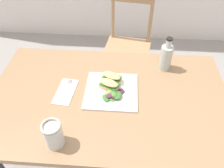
# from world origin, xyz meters

# --- Properties ---
(ground_plane) EXTENTS (9.37, 9.37, 0.00)m
(ground_plane) POSITION_xyz_m (0.00, 0.00, 0.00)
(ground_plane) COLOR gray
(dining_table) EXTENTS (1.32, 0.82, 0.74)m
(dining_table) POSITION_xyz_m (-0.08, -0.03, 0.61)
(dining_table) COLOR #997551
(dining_table) RESTS_ON ground
(chair_wooden_far) EXTENTS (0.45, 0.45, 0.87)m
(chair_wooden_far) POSITION_xyz_m (0.01, 0.87, 0.45)
(chair_wooden_far) COLOR tan
(chair_wooden_far) RESTS_ON ground
(plate_lunch) EXTENTS (0.29, 0.29, 0.01)m
(plate_lunch) POSITION_xyz_m (-0.07, 0.01, 0.74)
(plate_lunch) COLOR white
(plate_lunch) RESTS_ON dining_table
(sandwich_half_front) EXTENTS (0.12, 0.10, 0.06)m
(sandwich_half_front) POSITION_xyz_m (-0.08, 0.02, 0.78)
(sandwich_half_front) COLOR #DBB270
(sandwich_half_front) RESTS_ON plate_lunch
(sandwich_half_back) EXTENTS (0.12, 0.10, 0.06)m
(sandwich_half_back) POSITION_xyz_m (-0.07, 0.08, 0.78)
(sandwich_half_back) COLOR #DBB270
(sandwich_half_back) RESTS_ON plate_lunch
(salad_mixed_greens) EXTENTS (0.13, 0.11, 0.03)m
(salad_mixed_greens) POSITION_xyz_m (-0.06, -0.03, 0.76)
(salad_mixed_greens) COLOR #518438
(salad_mixed_greens) RESTS_ON plate_lunch
(napkin_folded) EXTENTS (0.11, 0.21, 0.00)m
(napkin_folded) POSITION_xyz_m (-0.32, -0.01, 0.74)
(napkin_folded) COLOR silver
(napkin_folded) RESTS_ON dining_table
(fork_on_napkin) EXTENTS (0.04, 0.19, 0.00)m
(fork_on_napkin) POSITION_xyz_m (-0.32, 0.01, 0.75)
(fork_on_napkin) COLOR silver
(fork_on_napkin) RESTS_ON napkin_folded
(bottle_cold_brew) EXTENTS (0.07, 0.07, 0.22)m
(bottle_cold_brew) POSITION_xyz_m (0.24, 0.24, 0.81)
(bottle_cold_brew) COLOR black
(bottle_cold_brew) RESTS_ON dining_table
(mason_jar_iced_tea) EXTENTS (0.09, 0.09, 0.13)m
(mason_jar_iced_tea) POSITION_xyz_m (-0.30, -0.33, 0.80)
(mason_jar_iced_tea) COLOR #C67528
(mason_jar_iced_tea) RESTS_ON dining_table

